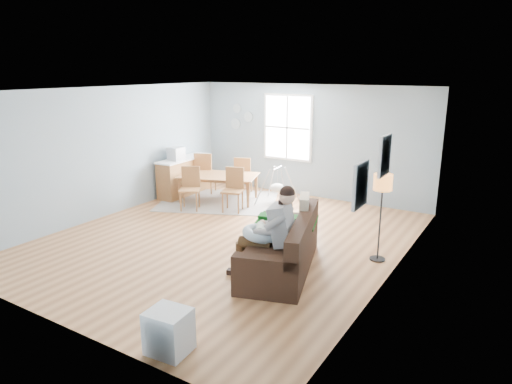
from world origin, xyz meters
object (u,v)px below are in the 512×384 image
Objects in this scene: baby_swing at (277,187)px; father at (271,229)px; toddler at (281,220)px; monitor at (176,154)px; floor_lamp at (382,190)px; counter at (185,176)px; chair_sw at (190,185)px; chair_se at (234,186)px; dining_table at (218,188)px; storage_cube at (168,331)px; chair_nw at (205,170)px; chair_ne at (243,173)px; sofa at (284,250)px.

father is at bearing -62.29° from baby_swing.
toddler is 4.59m from monitor.
counter is (-5.37, 1.49, -0.73)m from floor_lamp.
chair_sw is (-3.25, 2.06, -0.22)m from father.
father is 5.12m from counter.
father is 1.72× the size of toddler.
chair_se is 1.88m from counter.
chair_se is 1.02× the size of baby_swing.
chair_sw is (-3.15, 1.56, -0.19)m from toddler.
dining_table is 0.86m from chair_se.
storage_cube is at bearing -72.46° from baby_swing.
chair_se reaches higher than storage_cube.
baby_swing is at bearing 120.07° from toddler.
storage_cube is 5.26m from chair_se.
monitor is at bearing -85.47° from counter.
floor_lamp reaches higher than chair_nw.
toddler reaches higher than chair_se.
chair_se is 1.32m from chair_ne.
chair_nw reaches higher than counter.
chair_ne reaches higher than chair_sw.
monitor is 0.38× the size of baby_swing.
chair_ne is (0.88, 0.40, -0.06)m from chair_nw.
storage_cube is 5.39m from chair_sw.
chair_nw is at bearing 143.17° from toddler.
monitor is at bearing 172.74° from dining_table.
chair_nw is at bearing 160.09° from floor_lamp.
chair_nw is at bearing -173.50° from baby_swing.
storage_cube is 0.30× the size of counter.
dining_table is 1.39m from baby_swing.
chair_sw is 0.92× the size of chair_nw.
chair_nw reaches higher than baby_swing.
chair_ne is at bearing 24.56° from chair_nw.
floor_lamp is at bearing -33.86° from baby_swing.
toddler is at bearing 101.69° from father.
chair_se reaches higher than chair_sw.
dining_table is (-2.97, 2.36, -0.42)m from toddler.
dining_table is at bearing 140.90° from sofa.
monitor reaches higher than dining_table.
chair_nw is (-4.98, 1.80, -0.60)m from floor_lamp.
chair_sw is 1.01× the size of baby_swing.
chair_ne is 1.46m from counter.
father reaches higher than chair_sw.
floor_lamp reaches higher than chair_se.
chair_ne is at bearing 29.34° from counter.
chair_sw reaches higher than counter.
chair_sw reaches higher than baby_swing.
chair_sw is 1.64m from chair_ne.
counter is (-1.10, 0.09, 0.15)m from dining_table.
storage_cube is 0.28× the size of dining_table.
storage_cube is 6.66m from counter.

